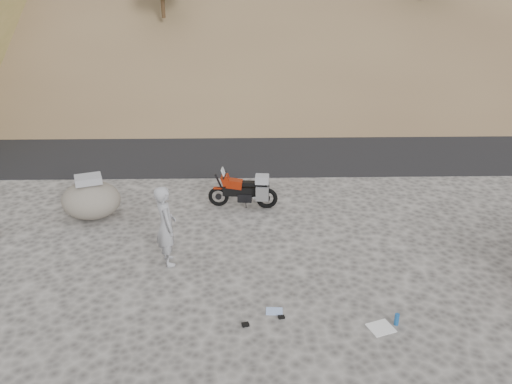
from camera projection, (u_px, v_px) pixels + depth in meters
ground at (265, 272)px, 11.18m from camera, size 140.00×140.00×0.00m
road at (256, 143)px, 19.38m from camera, size 120.00×7.00×0.05m
motorcycle at (246, 191)px, 14.04m from camera, size 1.98×0.68×1.18m
man at (169, 262)px, 11.58m from camera, size 0.67×0.81×1.91m
boulder at (91, 200)px, 13.45m from camera, size 1.73×1.53×1.20m
gear_white_cloth at (381, 328)px, 9.44m from camera, size 0.56×0.53×0.02m
gear_bottle at (397, 319)px, 9.50m from camera, size 0.12×0.12×0.24m
gear_glove_a at (281, 317)px, 9.72m from camera, size 0.14×0.11×0.04m
gear_glove_b at (245, 324)px, 9.51m from camera, size 0.16×0.13×0.05m
gear_blue_cloth at (274, 311)px, 9.90m from camera, size 0.34×0.26×0.01m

